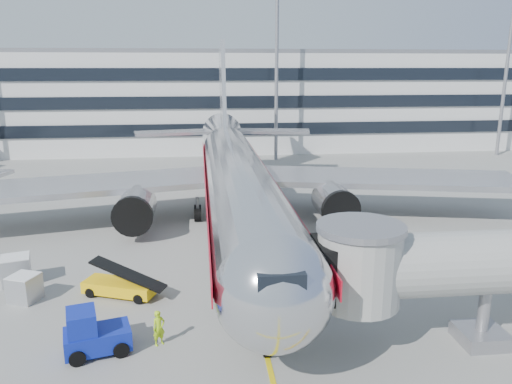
{
  "coord_description": "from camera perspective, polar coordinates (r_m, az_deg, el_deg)",
  "views": [
    {
      "loc": [
        -2.8,
        -28.43,
        13.03
      ],
      "look_at": [
        1.22,
        7.31,
        4.0
      ],
      "focal_mm": 35.0,
      "sensor_mm": 36.0,
      "label": 1
    }
  ],
  "objects": [
    {
      "name": "ground",
      "position": [
        31.4,
        -0.73,
        -10.42
      ],
      "size": [
        180.0,
        180.0,
        0.0
      ],
      "primitive_type": "plane",
      "color": "gray",
      "rests_on": "ground"
    },
    {
      "name": "lead_in_line",
      "position": [
        40.67,
        -2.14,
        -4.59
      ],
      "size": [
        0.25,
        70.0,
        0.01
      ],
      "primitive_type": "cube",
      "color": "yellow",
      "rests_on": "ground"
    },
    {
      "name": "main_jet",
      "position": [
        41.2,
        -2.37,
        1.76
      ],
      "size": [
        50.95,
        48.7,
        16.06
      ],
      "color": "silver",
      "rests_on": "ground"
    },
    {
      "name": "terminal",
      "position": [
        86.58,
        -4.63,
        10.59
      ],
      "size": [
        150.0,
        24.25,
        15.6
      ],
      "color": "silver",
      "rests_on": "ground"
    },
    {
      "name": "light_mast_centre",
      "position": [
        71.28,
        2.39,
        15.57
      ],
      "size": [
        2.4,
        1.2,
        25.45
      ],
      "color": "gray",
      "rests_on": "ground"
    },
    {
      "name": "light_mast_east",
      "position": [
        83.49,
        26.88,
        13.9
      ],
      "size": [
        2.4,
        1.2,
        25.45
      ],
      "color": "gray",
      "rests_on": "ground"
    },
    {
      "name": "belt_loader",
      "position": [
        30.72,
        -15.28,
        -10.29
      ],
      "size": [
        4.55,
        3.0,
        2.14
      ],
      "color": "yellow",
      "rests_on": "ground"
    },
    {
      "name": "baggage_tug",
      "position": [
        25.25,
        -18.16,
        -15.19
      ],
      "size": [
        3.31,
        2.53,
        2.23
      ],
      "color": "#0D1F99",
      "rests_on": "ground"
    },
    {
      "name": "cargo_container_left",
      "position": [
        34.44,
        -25.72,
        -8.02
      ],
      "size": [
        2.05,
        2.05,
        1.76
      ],
      "color": "#ADAFB4",
      "rests_on": "ground"
    },
    {
      "name": "cargo_container_front",
      "position": [
        31.88,
        -24.94,
        -9.9
      ],
      "size": [
        1.89,
        1.89,
        1.55
      ],
      "color": "#ADAFB4",
      "rests_on": "ground"
    },
    {
      "name": "ramp_worker",
      "position": [
        25.2,
        -11.04,
        -15.02
      ],
      "size": [
        0.77,
        0.71,
        1.76
      ],
      "primitive_type": "imported",
      "rotation": [
        0.0,
        0.0,
        0.59
      ],
      "color": "#A8DB17",
      "rests_on": "ground"
    }
  ]
}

